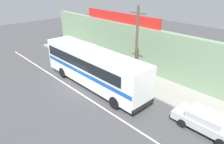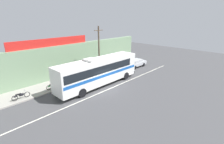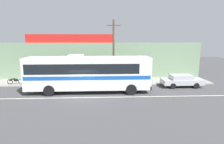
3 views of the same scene
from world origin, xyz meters
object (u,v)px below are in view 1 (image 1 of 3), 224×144
parked_car (206,122)px  pedestrian_far_right (115,59)px  utility_pole (136,47)px  motorcycle_orange (88,59)px  intercity_bus (92,66)px  motorcycle_blue (71,51)px

parked_car → pedestrian_far_right: bearing=166.3°
utility_pole → parked_car: bearing=-10.6°
motorcycle_orange → pedestrian_far_right: 3.55m
parked_car → motorcycle_orange: 15.22m
parked_car → motorcycle_orange: (-15.14, 1.55, -0.17)m
utility_pole → motorcycle_orange: (-7.58, 0.15, -3.34)m
intercity_bus → pedestrian_far_right: (-1.59, 4.37, -0.95)m
utility_pole → motorcycle_orange: utility_pole is taller
motorcycle_orange → pedestrian_far_right: bearing=22.4°
motorcycle_orange → pedestrian_far_right: pedestrian_far_right is taller
intercity_bus → parked_car: 10.49m
utility_pole → pedestrian_far_right: 5.36m
utility_pole → pedestrian_far_right: (-4.34, 1.48, -2.79)m
intercity_bus → motorcycle_blue: bearing=160.7°
motorcycle_blue → pedestrian_far_right: (7.04, 1.35, 0.55)m
intercity_bus → motorcycle_orange: size_ratio=6.44×
parked_car → motorcycle_orange: parked_car is taller
pedestrian_far_right → intercity_bus: bearing=-70.0°
intercity_bus → motorcycle_orange: bearing=147.9°
intercity_bus → motorcycle_blue: size_ratio=6.53×
parked_car → motorcycle_blue: parked_car is taller
intercity_bus → motorcycle_orange: 5.90m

